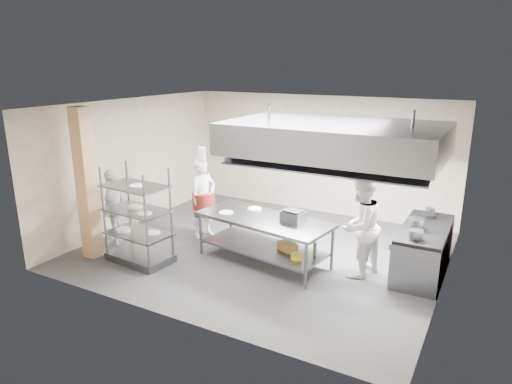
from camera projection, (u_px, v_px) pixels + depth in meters
The scene contains 23 objects.
floor at pixel (263, 250), 9.55m from camera, with size 7.00×7.00×0.00m, color #323234.
ceiling at pixel (264, 105), 8.72m from camera, with size 7.00×7.00×0.00m, color silver.
wall_back at pixel (318, 155), 11.67m from camera, with size 7.00×7.00×0.00m, color #A39581.
wall_left at pixel (133, 163), 10.75m from camera, with size 6.00×6.00×0.00m, color #A39581.
wall_right at pixel (451, 206), 7.52m from camera, with size 6.00×6.00×0.00m, color #A39581.
column at pixel (87, 184), 8.87m from camera, with size 0.30×0.30×3.00m, color tan.
exhaust_hood at pixel (334, 138), 8.63m from camera, with size 4.00×2.50×0.60m, color slate.
hood_strip_a at pixel (291, 151), 9.13m from camera, with size 1.60×0.12×0.04m, color white.
hood_strip_b at pixel (381, 160), 8.30m from camera, with size 1.60×0.12×0.04m, color white.
wall_shelf at pixel (388, 163), 10.70m from camera, with size 1.50×0.28×0.04m, color slate.
island at pixel (264, 240), 8.88m from camera, with size 2.65×1.10×0.91m, color slate, non-canonical shape.
island_worktop at pixel (264, 219), 8.76m from camera, with size 2.65×1.10×0.06m, color slate.
island_undershelf at pixel (264, 247), 8.92m from camera, with size 2.43×0.99×0.04m, color slate.
pass_rack at pixel (137, 215), 8.78m from camera, with size 1.26×0.74×1.90m, color slate, non-canonical shape.
cooking_range at pixel (423, 251), 8.44m from camera, with size 0.80×2.00×0.84m, color gray.
range_top at pixel (426, 228), 8.31m from camera, with size 0.78×1.96×0.06m, color black.
chef_head at pixel (204, 199), 10.07m from camera, with size 0.65×0.42×1.77m, color silver.
chef_line at pixel (360, 226), 8.21m from camera, with size 0.92×0.72×1.89m, color silver.
chef_plating at pixel (114, 207), 9.72m from camera, with size 0.96×0.40×1.64m, color white.
griddle at pixel (293, 216), 8.53m from camera, with size 0.40×0.31×0.20m, color gray.
wicker_basket at pixel (287, 246), 8.72m from camera, with size 0.36×0.24×0.16m, color #9C6C3E.
stockpot at pixel (416, 224), 8.17m from camera, with size 0.29×0.29×0.20m, color gray.
plate_stack at pixel (139, 232), 8.87m from camera, with size 0.28×0.28×0.05m, color white.
Camera 1 is at (4.11, -7.84, 3.80)m, focal length 32.00 mm.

